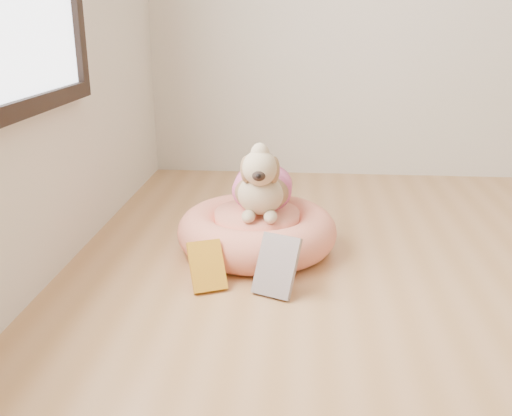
# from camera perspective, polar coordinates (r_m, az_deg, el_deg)

# --- Properties ---
(pet_bed) EXTENTS (0.68, 0.68, 0.17)m
(pet_bed) POSITION_cam_1_polar(r_m,az_deg,el_deg) (2.43, 0.10, -2.33)
(pet_bed) COLOR #F67A60
(pet_bed) RESTS_ON floor
(dog) EXTENTS (0.31, 0.44, 0.32)m
(dog) POSITION_cam_1_polar(r_m,az_deg,el_deg) (2.36, 0.60, 3.45)
(dog) COLOR brown
(dog) RESTS_ON pet_bed
(book_yellow) EXTENTS (0.17, 0.17, 0.17)m
(book_yellow) POSITION_cam_1_polar(r_m,az_deg,el_deg) (2.11, -4.93, -5.81)
(book_yellow) COLOR yellow
(book_yellow) RESTS_ON floor
(book_white) EXTENTS (0.18, 0.17, 0.21)m
(book_white) POSITION_cam_1_polar(r_m,az_deg,el_deg) (2.05, 2.07, -5.80)
(book_white) COLOR white
(book_white) RESTS_ON floor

